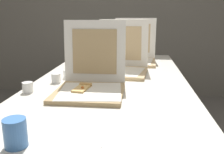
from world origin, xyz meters
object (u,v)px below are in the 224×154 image
Objects in this scene: pizza_box_front at (90,83)px; cup_white_mid at (68,74)px; cup_white_near_center at (56,78)px; pizza_box_back at (134,56)px; cup_printed_front at (15,133)px; cup_white_far at (84,66)px; table at (112,86)px; pizza_box_middle at (121,65)px; cup_white_near_left at (28,87)px.

pizza_box_front is 0.36m from cup_white_mid.
cup_white_near_center is at bearing 145.18° from pizza_box_front.
pizza_box_back is 1.54m from cup_printed_front.
cup_white_far is 0.60× the size of cup_printed_front.
cup_white_far is 1.16m from cup_printed_front.
pizza_box_middle reaches higher than table.
cup_white_mid is at bearing 67.77° from cup_white_near_left.
cup_white_mid is at bearing -123.72° from pizza_box_back.
pizza_box_middle is 6.86× the size of cup_white_mid.
cup_white_near_left is 0.63m from cup_white_far.
cup_white_far is at bearing 171.45° from pizza_box_middle.
pizza_box_back is at bearing 54.32° from cup_white_mid.
pizza_box_middle is at bearing 38.37° from cup_white_near_center.
pizza_box_middle is at bearing 76.67° from table.
cup_white_mid is (-0.35, -0.20, -0.03)m from pizza_box_middle.
cup_printed_front is at bearing -88.54° from cup_white_far.
pizza_box_back is 3.97× the size of cup_printed_front.
pizza_box_middle is 0.40m from cup_white_mid.
pizza_box_back is (0.22, 0.89, 0.00)m from pizza_box_front.
table is at bearing 76.08° from cup_printed_front.
pizza_box_front is 6.74× the size of cup_white_far.
pizza_box_front is at bearing 6.50° from cup_white_near_left.
pizza_box_front reaches higher than cup_printed_front.
cup_white_near_left is at bearing -119.40° from pizza_box_back.
cup_white_near_center is at bearing 99.00° from cup_printed_front.
table is 0.91m from cup_printed_front.
pizza_box_front is at bearing 77.81° from cup_printed_front.
pizza_box_front is at bearing -54.00° from cup_white_mid.
cup_white_near_center is at bearing -103.78° from cup_white_far.
table is 0.54m from cup_white_near_left.
pizza_box_back is at bearing 83.20° from pizza_box_middle.
pizza_box_back is at bearing 76.66° from cup_printed_front.
cup_white_near_center is (0.09, 0.22, 0.00)m from cup_white_near_left.
pizza_box_back is at bearing 58.64° from cup_white_near_left.
cup_printed_front is (0.12, -0.78, 0.02)m from cup_white_near_center.
pizza_box_middle reaches higher than cup_printed_front.
cup_printed_front is at bearing -103.92° from table.
cup_white_far is at bearing 79.49° from cup_white_mid.
cup_white_near_left is 0.60× the size of cup_printed_front.
pizza_box_middle reaches higher than cup_white_far.
pizza_box_front is 0.58m from cup_white_far.
pizza_box_front reaches higher than cup_white_far.
pizza_box_middle is 4.14× the size of cup_printed_front.
pizza_box_front is at bearing -102.15° from pizza_box_back.
cup_white_mid is at bearing -100.51° from cup_white_far.
cup_white_far is at bearing -137.01° from pizza_box_back.
table is at bearing -100.54° from pizza_box_back.
cup_white_near_left is at bearing -112.71° from cup_white_near_center.
cup_white_near_left is (-0.48, -0.53, -0.03)m from pizza_box_middle.
cup_printed_front is (-0.13, -0.60, -0.01)m from pizza_box_front.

